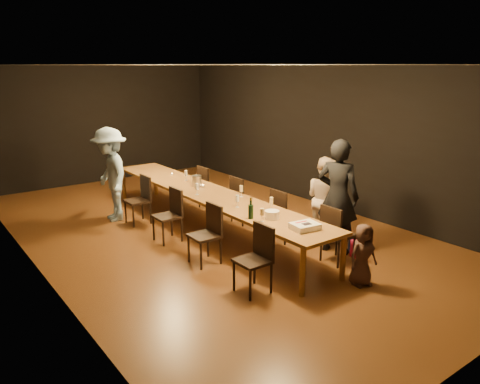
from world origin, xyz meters
TOP-DOWN VIEW (x-y plane):
  - ground at (0.00, 0.00)m, footprint 10.00×10.00m
  - room_shell at (0.00, 0.00)m, footprint 6.04×10.04m
  - table at (0.00, 0.00)m, footprint 0.90×6.00m
  - chair_right_0 at (0.85, -2.40)m, footprint 0.42×0.42m
  - chair_right_1 at (0.85, -1.20)m, footprint 0.42×0.42m
  - chair_right_2 at (0.85, 0.00)m, footprint 0.42×0.42m
  - chair_right_3 at (0.85, 1.20)m, footprint 0.42×0.42m
  - chair_left_0 at (-0.85, -2.40)m, footprint 0.42×0.42m
  - chair_left_1 at (-0.85, -1.20)m, footprint 0.42×0.42m
  - chair_left_2 at (-0.85, 0.00)m, footprint 0.42×0.42m
  - chair_left_3 at (-0.85, 1.20)m, footprint 0.42×0.42m
  - woman_birthday at (1.15, -2.09)m, footprint 0.68×0.81m
  - woman_tan at (1.44, -1.54)m, footprint 0.62×0.77m
  - man_blue at (-1.15, 1.70)m, footprint 0.84×1.27m
  - child at (0.51, -3.15)m, footprint 0.48×0.36m
  - gift_bag_red at (1.29, -2.45)m, footprint 0.24×0.14m
  - gift_bag_blue at (1.38, -2.35)m, footprint 0.25×0.17m
  - birthday_cake at (0.01, -2.50)m, footprint 0.41×0.35m
  - plate_stack at (-0.05, -1.86)m, footprint 0.27×0.27m
  - champagne_bottle at (-0.31, -1.67)m, footprint 0.09×0.09m
  - ice_bucket at (0.07, 0.50)m, footprint 0.21×0.21m
  - wineglass_0 at (-0.27, -1.89)m, footprint 0.06×0.06m
  - wineglass_1 at (0.24, -1.51)m, footprint 0.06×0.06m
  - wineglass_2 at (-0.12, -1.08)m, footprint 0.06×0.06m
  - wineglass_3 at (0.30, -0.62)m, footprint 0.06×0.06m
  - wineglass_4 at (-0.25, -0.03)m, footprint 0.06×0.06m
  - wineglass_5 at (0.15, 1.03)m, footprint 0.06×0.06m
  - tealight_near at (0.15, -1.66)m, footprint 0.05×0.05m
  - tealight_mid at (0.15, 0.40)m, footprint 0.05×0.05m
  - tealight_far at (0.15, 1.62)m, footprint 0.05×0.05m

SIDE VIEW (x-z plane):
  - ground at x=0.00m, z-range 0.00..0.00m
  - gift_bag_red at x=1.29m, z-range 0.00..0.28m
  - gift_bag_blue at x=1.38m, z-range 0.00..0.29m
  - child at x=0.51m, z-range 0.00..0.89m
  - chair_right_0 at x=0.85m, z-range 0.00..0.93m
  - chair_right_1 at x=0.85m, z-range 0.00..0.93m
  - chair_right_2 at x=0.85m, z-range 0.00..0.93m
  - chair_right_3 at x=0.85m, z-range 0.00..0.93m
  - chair_left_0 at x=-0.85m, z-range 0.00..0.93m
  - chair_left_1 at x=-0.85m, z-range 0.00..0.93m
  - chair_left_2 at x=-0.85m, z-range 0.00..0.93m
  - chair_left_3 at x=-0.85m, z-range 0.00..0.93m
  - table at x=0.00m, z-range 0.33..1.08m
  - woman_tan at x=1.44m, z-range 0.00..1.48m
  - tealight_near at x=0.15m, z-range 0.75..0.78m
  - tealight_mid at x=0.15m, z-range 0.75..0.78m
  - tealight_far at x=0.15m, z-range 0.75..0.78m
  - birthday_cake at x=0.01m, z-range 0.75..0.84m
  - plate_stack at x=-0.05m, z-range 0.75..0.87m
  - wineglass_0 at x=-0.27m, z-range 0.75..0.96m
  - wineglass_1 at x=0.24m, z-range 0.75..0.96m
  - wineglass_2 at x=-0.12m, z-range 0.75..0.96m
  - wineglass_3 at x=0.30m, z-range 0.75..0.96m
  - wineglass_4 at x=-0.25m, z-range 0.75..0.96m
  - wineglass_5 at x=0.15m, z-range 0.75..0.96m
  - ice_bucket at x=0.07m, z-range 0.75..0.96m
  - champagne_bottle at x=-0.31m, z-range 0.75..1.08m
  - man_blue at x=-1.15m, z-range 0.00..1.85m
  - woman_birthday at x=1.15m, z-range 0.00..1.89m
  - room_shell at x=0.00m, z-range 0.57..3.59m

